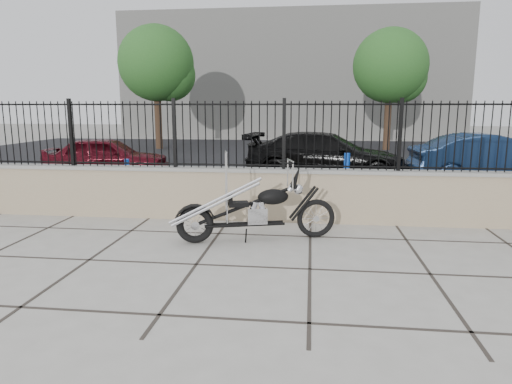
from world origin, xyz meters
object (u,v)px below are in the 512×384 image
at_px(car_blue, 491,159).
at_px(car_red, 107,157).
at_px(car_black, 326,156).
at_px(chopper_motorcycle, 254,196).

bearing_deg(car_blue, car_red, 88.32).
distance_m(car_red, car_black, 6.35).
bearing_deg(car_black, chopper_motorcycle, 176.03).
relative_size(car_red, car_black, 0.77).
relative_size(chopper_motorcycle, car_black, 0.52).
relative_size(car_red, car_blue, 0.86).
relative_size(chopper_motorcycle, car_blue, 0.58).
distance_m(chopper_motorcycle, car_blue, 8.17).
bearing_deg(chopper_motorcycle, car_red, 115.04).
distance_m(car_red, car_blue, 10.67).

